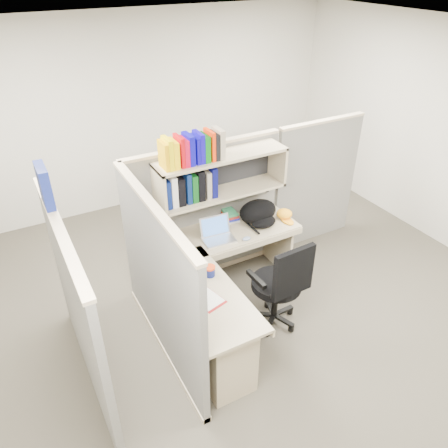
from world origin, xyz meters
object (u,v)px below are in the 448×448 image
laptop (219,231)px  snack_canister (210,271)px  desk (224,317)px  task_chair (278,297)px  backpack (261,214)px

laptop → snack_canister: size_ratio=3.18×
desk → laptop: bearing=65.2°
snack_canister → laptop: bearing=53.7°
task_chair → desk: bearing=-175.7°
backpack → snack_canister: backpack is taller
backpack → laptop: bearing=-156.1°
backpack → snack_canister: bearing=-132.4°
desk → task_chair: (0.64, 0.05, -0.07)m
backpack → snack_canister: (-0.90, -0.54, -0.08)m
laptop → backpack: backpack is taller
desk → backpack: backpack is taller
desk → snack_canister: (-0.00, 0.28, 0.34)m
snack_canister → task_chair: 0.79m
task_chair → snack_canister: bearing=160.3°
backpack → task_chair: 0.95m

